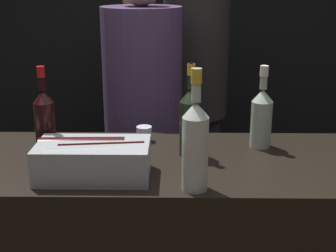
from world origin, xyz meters
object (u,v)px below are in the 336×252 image
at_px(rose_wine_bottle, 195,143).
at_px(person_blond_tee, 143,119).
at_px(ice_bin_with_bottles, 92,158).
at_px(person_grey_polo, 195,86).
at_px(person_in_hoodie, 141,96).
at_px(candle_votive, 144,134).
at_px(white_wine_bottle, 262,115).
at_px(red_wine_bottle_tall, 45,123).
at_px(champagne_bottle, 190,120).

xyz_separation_m(rose_wine_bottle, person_blond_tee, (-0.22, 0.92, -0.21)).
xyz_separation_m(ice_bin_with_bottles, person_grey_polo, (0.40, 1.25, -0.04)).
relative_size(rose_wine_bottle, person_blond_tee, 0.22).
bearing_deg(rose_wine_bottle, person_in_hoodie, 100.12).
bearing_deg(candle_votive, rose_wine_bottle, -67.65).
bearing_deg(white_wine_bottle, rose_wine_bottle, -124.85).
height_order(person_in_hoodie, person_blond_tee, person_blond_tee).
bearing_deg(person_grey_polo, ice_bin_with_bottles, 175.65).
height_order(white_wine_bottle, rose_wine_bottle, rose_wine_bottle).
height_order(red_wine_bottle_tall, person_blond_tee, person_blond_tee).
distance_m(ice_bin_with_bottles, person_grey_polo, 1.31).
bearing_deg(ice_bin_with_bottles, rose_wine_bottle, -15.13).
relative_size(ice_bin_with_bottles, candle_votive, 5.99).
distance_m(person_blond_tee, person_grey_polo, 0.51).
distance_m(candle_votive, white_wine_bottle, 0.48).
bearing_deg(person_in_hoodie, champagne_bottle, 126.52).
relative_size(candle_votive, red_wine_bottle_tall, 0.18).
bearing_deg(person_blond_tee, candle_votive, -49.23).
distance_m(white_wine_bottle, person_grey_polo, 0.97).
distance_m(candle_votive, person_grey_polo, 0.91).
bearing_deg(rose_wine_bottle, red_wine_bottle_tall, 155.61).
xyz_separation_m(champagne_bottle, person_grey_polo, (0.06, 1.04, -0.11)).
xyz_separation_m(rose_wine_bottle, person_in_hoodie, (-0.28, 1.57, -0.25)).
distance_m(ice_bin_with_bottles, candle_votive, 0.40).
height_order(champagne_bottle, person_in_hoodie, person_in_hoodie).
distance_m(ice_bin_with_bottles, red_wine_bottle_tall, 0.25).
relative_size(red_wine_bottle_tall, person_grey_polo, 0.19).
bearing_deg(candle_votive, person_in_hoodie, 94.77).
bearing_deg(red_wine_bottle_tall, ice_bin_with_bottles, -37.76).
bearing_deg(candle_votive, red_wine_bottle_tall, -147.63).
height_order(candle_votive, champagne_bottle, champagne_bottle).
height_order(red_wine_bottle_tall, person_grey_polo, person_grey_polo).
height_order(rose_wine_bottle, red_wine_bottle_tall, rose_wine_bottle).
distance_m(champagne_bottle, white_wine_bottle, 0.30).
xyz_separation_m(candle_votive, person_in_hoodie, (-0.09, 1.12, -0.12)).
relative_size(candle_votive, person_blond_tee, 0.04).
relative_size(ice_bin_with_bottles, red_wine_bottle_tall, 1.08).
bearing_deg(champagne_bottle, person_in_hoodie, 102.21).
bearing_deg(red_wine_bottle_tall, person_in_hoodie, 79.45).
bearing_deg(person_in_hoodie, person_grey_polo, 169.39).
bearing_deg(champagne_bottle, person_blond_tee, 109.43).
distance_m(red_wine_bottle_tall, person_grey_polo, 1.25).
bearing_deg(red_wine_bottle_tall, white_wine_bottle, 10.93).
bearing_deg(person_grey_polo, candle_votive, 177.65).
bearing_deg(rose_wine_bottle, person_blond_tee, 103.70).
relative_size(red_wine_bottle_tall, person_blond_tee, 0.20).
height_order(champagne_bottle, person_blond_tee, person_blond_tee).
bearing_deg(person_blond_tee, red_wine_bottle_tall, -77.98).
xyz_separation_m(candle_votive, white_wine_bottle, (0.46, -0.06, 0.10)).
height_order(champagne_bottle, red_wine_bottle_tall, same).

